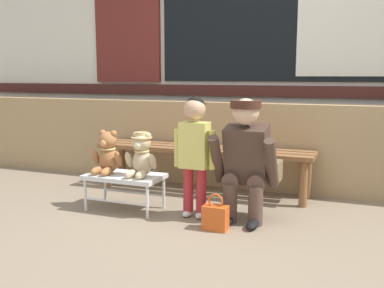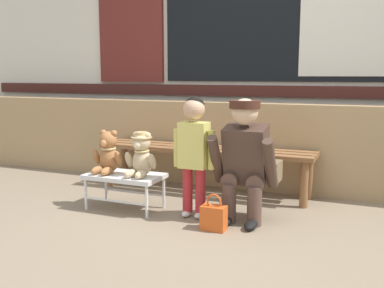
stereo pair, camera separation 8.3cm
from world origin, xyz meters
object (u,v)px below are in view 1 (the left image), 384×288
at_px(handbag_on_ground, 215,217).
at_px(teddy_bear_with_hat, 141,155).
at_px(adult_crouching, 247,160).
at_px(wooden_bench_long, 203,154).
at_px(child_standing, 195,143).
at_px(teddy_bear_plain, 107,154).
at_px(small_display_bench, 125,178).

bearing_deg(handbag_on_ground, teddy_bear_with_hat, 164.57).
bearing_deg(teddy_bear_with_hat, adult_crouching, 6.36).
bearing_deg(wooden_bench_long, child_standing, -74.26).
height_order(wooden_bench_long, teddy_bear_plain, teddy_bear_plain).
relative_size(child_standing, handbag_on_ground, 3.52).
xyz_separation_m(small_display_bench, adult_crouching, (1.02, 0.10, 0.21)).
relative_size(small_display_bench, adult_crouching, 0.67).
bearing_deg(wooden_bench_long, teddy_bear_with_hat, -108.15).
xyz_separation_m(teddy_bear_with_hat, child_standing, (0.46, 0.03, 0.12)).
relative_size(teddy_bear_with_hat, handbag_on_ground, 1.34).
bearing_deg(adult_crouching, teddy_bear_with_hat, -173.64).
bearing_deg(handbag_on_ground, adult_crouching, 61.82).
bearing_deg(small_display_bench, adult_crouching, 5.49).
bearing_deg(handbag_on_ground, child_standing, 138.07).
relative_size(wooden_bench_long, handbag_on_ground, 7.72).
bearing_deg(small_display_bench, teddy_bear_with_hat, 0.77).
relative_size(wooden_bench_long, teddy_bear_plain, 5.78).
height_order(small_display_bench, child_standing, child_standing).
relative_size(wooden_bench_long, child_standing, 2.19).
height_order(wooden_bench_long, small_display_bench, wooden_bench_long).
relative_size(wooden_bench_long, teddy_bear_with_hat, 5.78).
relative_size(child_standing, adult_crouching, 1.01).
bearing_deg(adult_crouching, wooden_bench_long, 132.60).
distance_m(wooden_bench_long, small_display_bench, 0.87).
relative_size(teddy_bear_with_hat, child_standing, 0.38).
xyz_separation_m(small_display_bench, teddy_bear_with_hat, (0.16, 0.00, 0.21)).
height_order(teddy_bear_plain, child_standing, child_standing).
distance_m(teddy_bear_plain, teddy_bear_with_hat, 0.32).
xyz_separation_m(wooden_bench_long, teddy_bear_plain, (-0.57, -0.76, 0.09)).
bearing_deg(child_standing, teddy_bear_with_hat, -176.28).
distance_m(wooden_bench_long, teddy_bear_with_hat, 0.81).
xyz_separation_m(wooden_bench_long, handbag_on_ground, (0.46, -0.96, -0.28)).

